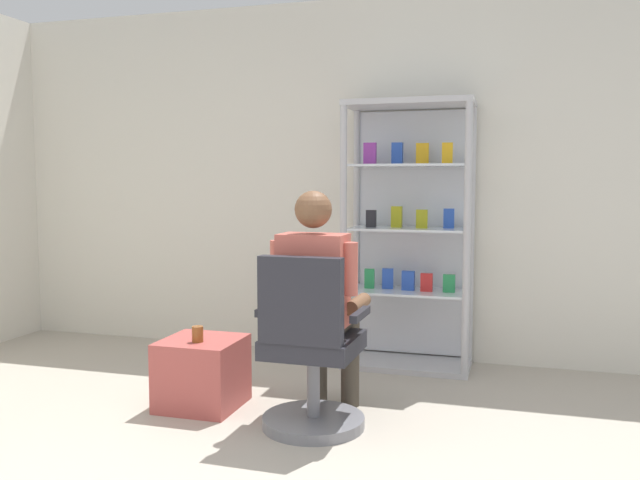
{
  "coord_description": "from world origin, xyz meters",
  "views": [
    {
      "loc": [
        1.15,
        -2.03,
        1.34
      ],
      "look_at": [
        0.05,
        1.67,
        1.0
      ],
      "focal_mm": 37.63,
      "sensor_mm": 36.0,
      "label": 1
    }
  ],
  "objects": [
    {
      "name": "back_wall",
      "position": [
        0.0,
        3.0,
        1.35
      ],
      "size": [
        6.0,
        0.1,
        2.7
      ],
      "primitive_type": "cube",
      "color": "silver",
      "rests_on": "ground"
    },
    {
      "name": "display_cabinet_main",
      "position": [
        0.4,
        2.76,
        0.96
      ],
      "size": [
        0.9,
        0.45,
        1.9
      ],
      "color": "#B7B7BC",
      "rests_on": "ground"
    },
    {
      "name": "office_chair",
      "position": [
        0.1,
        1.31,
        0.39
      ],
      "size": [
        0.57,
        0.56,
        0.96
      ],
      "color": "slate",
      "rests_on": "ground"
    },
    {
      "name": "seated_shopkeeper",
      "position": [
        0.1,
        1.48,
        0.71
      ],
      "size": [
        0.49,
        0.57,
        1.29
      ],
      "color": "#3F382D",
      "rests_on": "ground"
    },
    {
      "name": "storage_crate",
      "position": [
        -0.63,
        1.5,
        0.2
      ],
      "size": [
        0.45,
        0.45,
        0.41
      ],
      "primitive_type": "cube",
      "color": "#B24C47",
      "rests_on": "ground"
    },
    {
      "name": "tea_glass",
      "position": [
        -0.62,
        1.43,
        0.45
      ],
      "size": [
        0.07,
        0.07,
        0.09
      ],
      "primitive_type": "cylinder",
      "color": "brown",
      "rests_on": "storage_crate"
    }
  ]
}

